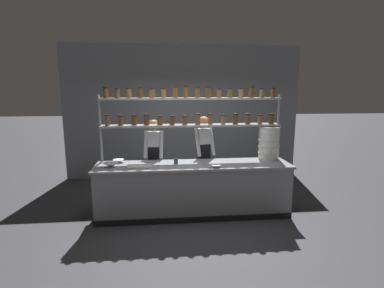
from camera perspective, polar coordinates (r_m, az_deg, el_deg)
name	(u,v)px	position (r m, az deg, el deg)	size (l,w,h in m)	color
ground_plane	(193,214)	(5.53, 0.27, -13.11)	(40.00, 40.00, 0.00)	#3D3D42
back_wall	(183,112)	(7.49, -1.64, 6.05)	(5.80, 0.12, 3.26)	gray
prep_counter	(193,189)	(5.36, 0.27, -8.62)	(3.40, 0.76, 0.92)	gray
spice_shelf_unit	(191,113)	(5.41, -0.12, 5.97)	(3.28, 0.28, 2.26)	#999BA0
chef_left	(154,156)	(5.77, -7.21, -2.30)	(0.38, 0.30, 1.64)	black
chef_center	(204,153)	(5.78, 2.24, -1.80)	(0.41, 0.34, 1.70)	black
container_stack	(269,143)	(5.73, 14.44, 0.21)	(0.39, 0.39, 0.60)	white
cutting_board	(139,166)	(5.12, -9.99, -4.17)	(0.40, 0.26, 0.02)	silver
prep_bowl_near_left	(216,166)	(5.01, 4.54, -4.25)	(0.16, 0.16, 0.04)	white
prep_bowl_center_front	(111,165)	(5.21, -15.20, -3.88)	(0.26, 0.26, 0.07)	white
prep_bowl_center_back	(119,161)	(5.48, -13.81, -3.18)	(0.20, 0.20, 0.06)	white
serving_cup_front	(176,161)	(5.25, -3.07, -3.26)	(0.07, 0.07, 0.09)	#334C70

